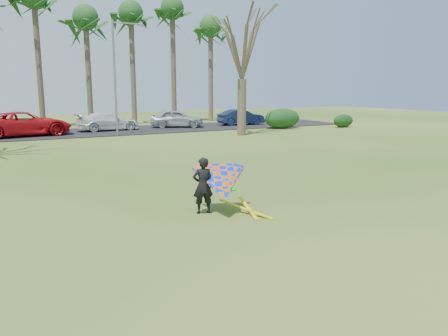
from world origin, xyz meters
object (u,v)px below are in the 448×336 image
car_2 (25,124)px  bare_tree_right (242,41)px  streetlight (117,72)px  car_3 (108,121)px  car_5 (241,117)px  car_4 (177,118)px  kite_flyer (220,184)px

car_2 → bare_tree_right: bearing=-122.4°
streetlight → car_3: (0.02, 3.47, -3.71)m
streetlight → car_2: bearing=159.6°
car_5 → car_2: bearing=98.0°
car_4 → kite_flyer: kite_flyer is taller
car_3 → car_5: car_3 is taller
bare_tree_right → car_3: bare_tree_right is taller
bare_tree_right → car_5: bare_tree_right is taller
bare_tree_right → car_5: size_ratio=2.20×
car_2 → car_3: car_2 is taller
bare_tree_right → kite_flyer: bearing=-122.1°
car_4 → car_3: bearing=112.6°
streetlight → car_2: 7.32m
kite_flyer → car_5: bearing=58.5°
bare_tree_right → kite_flyer: bare_tree_right is taller
bare_tree_right → kite_flyer: size_ratio=3.86×
car_4 → car_5: 6.05m
car_2 → car_3: 6.15m
streetlight → kite_flyer: size_ratio=3.35×
kite_flyer → car_2: bearing=98.1°
car_3 → kite_flyer: 24.42m
streetlight → car_4: size_ratio=1.82×
car_4 → kite_flyer: 25.67m
car_2 → car_5: 17.88m
car_3 → car_5: bearing=-96.6°
car_3 → car_4: (5.81, -0.07, 0.05)m
car_3 → bare_tree_right: bearing=-137.9°
bare_tree_right → car_4: (-2.00, 7.40, -5.76)m
car_3 → kite_flyer: size_ratio=2.01×
bare_tree_right → streetlight: (-7.84, 4.00, -2.10)m
streetlight → car_2: streetlight is taller
car_2 → kite_flyer: (3.28, -23.03, -0.07)m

